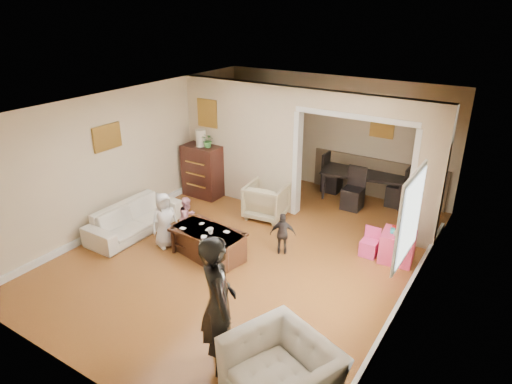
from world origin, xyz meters
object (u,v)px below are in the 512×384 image
Objects in this scene: child_kneel_b at (188,218)px; sofa at (135,218)px; armchair_back at (267,200)px; coffee_table at (208,243)px; dining_table at (364,185)px; child_toddler at (283,234)px; coffee_cup at (210,231)px; cyan_cup at (393,231)px; dresser at (202,171)px; play_table at (397,247)px; adult_person at (218,305)px; child_kneel_a at (164,220)px; armchair_front at (282,374)px; table_lamp at (201,138)px.

sofa is at bearing 101.86° from child_kneel_b.
armchair_back is at bearing -42.96° from sofa.
dining_table reaches higher than coffee_table.
sofa is 2.89m from child_toddler.
coffee_cup is 3.05m from cyan_cup.
play_table is (4.52, -0.40, -0.33)m from dresser.
adult_person is (1.60, -1.89, 0.36)m from coffee_cup.
child_kneel_a reaches higher than child_kneel_b.
dining_table is 4.08m from child_kneel_b.
child_toddler is at bearing -83.37° from child_kneel_b.
play_table is (4.52, 1.67, -0.02)m from sofa.
dresser reaches higher than play_table.
armchair_front is at bearing -42.96° from dresser.
cyan_cup is (4.42, -0.45, -0.03)m from dresser.
coffee_cup is at bearing -148.53° from play_table.
table_lamp is 4.67m from play_table.
dresser is at bearing 174.90° from play_table.
armchair_front reaches higher than dining_table.
dining_table is at bearing -7.36° from child_kneel_a.
child_toddler is at bearing -24.41° from dresser.
cyan_cup is (0.11, 3.56, 0.19)m from armchair_front.
dresser is at bearing -6.43° from adult_person.
coffee_cup is at bearing -7.07° from adult_person.
armchair_back reaches higher than cyan_cup.
child_toddler is (-1.75, -0.85, 0.12)m from play_table.
coffee_table is 15.90× the size of cyan_cup.
armchair_back is at bearing -5.42° from dresser.
adult_person reaches higher than coffee_cup.
armchair_front reaches higher than armchair_back.
sofa is 3.95m from adult_person.
coffee_cup is at bearing -121.42° from child_kneel_b.
dining_table reaches higher than sofa.
table_lamp is (0.00, 2.07, 1.07)m from sofa.
coffee_table is 3.13m from cyan_cup.
child_kneel_a is at bearing 7.61° from adult_person.
armchair_front is at bearing -37.76° from coffee_table.
dresser is 2.75m from coffee_cup.
child_kneel_b reaches higher than coffee_table.
coffee_cup is at bearing 12.31° from child_toddler.
armchair_front is at bearing -141.52° from adult_person.
child_toddler is (0.95, 0.80, -0.15)m from coffee_cup.
table_lamp is (0.00, 0.00, 0.76)m from dresser.
armchair_front is 10.57× the size of coffee_cup.
armchair_front is at bearing -38.15° from coffee_cup.
sofa is 1.08× the size of adult_person.
child_toddler is at bearing -42.44° from child_kneel_a.
adult_person reaches higher than armchair_back.
coffee_table is 0.70× the size of dining_table.
coffee_table is (1.72, -2.01, -0.35)m from dresser.
table_lamp is at bearing 174.14° from cyan_cup.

